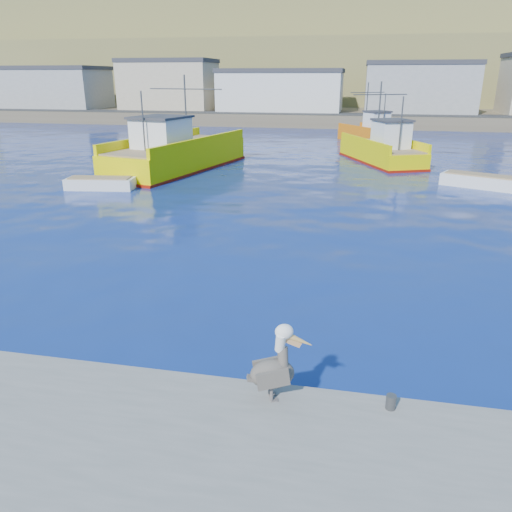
{
  "coord_description": "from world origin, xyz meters",
  "views": [
    {
      "loc": [
        2.05,
        -11.93,
        6.63
      ],
      "look_at": [
        -0.86,
        2.37,
        1.36
      ],
      "focal_mm": 35.0,
      "sensor_mm": 36.0,
      "label": 1
    }
  ],
  "objects_px": {
    "pelican": "(275,367)",
    "boat_orange": "(371,133)",
    "skiff_left": "(101,184)",
    "skiff_mid": "(480,182)",
    "trawler_yellow_a": "(176,154)",
    "trawler_yellow_b": "(383,151)"
  },
  "relations": [
    {
      "from": "skiff_left",
      "to": "skiff_mid",
      "type": "bearing_deg",
      "value": 12.81
    },
    {
      "from": "pelican",
      "to": "boat_orange",
      "type": "bearing_deg",
      "value": 86.96
    },
    {
      "from": "skiff_left",
      "to": "pelican",
      "type": "xyz_separation_m",
      "value": [
        14.26,
        -19.71,
        0.91
      ]
    },
    {
      "from": "trawler_yellow_a",
      "to": "boat_orange",
      "type": "relative_size",
      "value": 1.74
    },
    {
      "from": "trawler_yellow_b",
      "to": "boat_orange",
      "type": "relative_size",
      "value": 1.25
    },
    {
      "from": "skiff_left",
      "to": "boat_orange",
      "type": "bearing_deg",
      "value": 58.29
    },
    {
      "from": "trawler_yellow_b",
      "to": "skiff_left",
      "type": "relative_size",
      "value": 2.38
    },
    {
      "from": "trawler_yellow_a",
      "to": "trawler_yellow_b",
      "type": "bearing_deg",
      "value": 22.59
    },
    {
      "from": "boat_orange",
      "to": "skiff_mid",
      "type": "height_order",
      "value": "boat_orange"
    },
    {
      "from": "pelican",
      "to": "trawler_yellow_b",
      "type": "bearing_deg",
      "value": 84.43
    },
    {
      "from": "skiff_left",
      "to": "skiff_mid",
      "type": "distance_m",
      "value": 23.87
    },
    {
      "from": "trawler_yellow_b",
      "to": "boat_orange",
      "type": "xyz_separation_m",
      "value": [
        -0.79,
        13.26,
        0.05
      ]
    },
    {
      "from": "skiff_left",
      "to": "skiff_mid",
      "type": "xyz_separation_m",
      "value": [
        23.27,
        5.29,
        0.03
      ]
    },
    {
      "from": "trawler_yellow_b",
      "to": "boat_orange",
      "type": "bearing_deg",
      "value": 93.39
    },
    {
      "from": "trawler_yellow_a",
      "to": "skiff_left",
      "type": "xyz_separation_m",
      "value": [
        -2.26,
        -7.5,
        -0.88
      ]
    },
    {
      "from": "skiff_mid",
      "to": "pelican",
      "type": "height_order",
      "value": "pelican"
    },
    {
      "from": "trawler_yellow_a",
      "to": "skiff_mid",
      "type": "distance_m",
      "value": 21.15
    },
    {
      "from": "boat_orange",
      "to": "pelican",
      "type": "distance_m",
      "value": 46.89
    },
    {
      "from": "boat_orange",
      "to": "pelican",
      "type": "bearing_deg",
      "value": -93.04
    },
    {
      "from": "skiff_mid",
      "to": "trawler_yellow_a",
      "type": "bearing_deg",
      "value": 174.01
    },
    {
      "from": "pelican",
      "to": "skiff_mid",
      "type": "bearing_deg",
      "value": 70.19
    },
    {
      "from": "trawler_yellow_a",
      "to": "trawler_yellow_b",
      "type": "height_order",
      "value": "trawler_yellow_a"
    }
  ]
}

